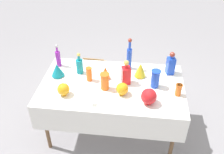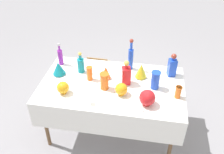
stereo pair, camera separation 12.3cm
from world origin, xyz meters
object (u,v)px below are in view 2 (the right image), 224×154
Objects in this scene: slender_vase_3 at (155,80)px; square_decanter_0 at (172,66)px; slender_vase_2 at (104,81)px; slender_vase_1 at (90,73)px; fluted_vase_1 at (106,72)px; tall_bottle_0 at (81,64)px; cardboard_box_behind_left at (118,79)px; round_bowl_1 at (147,98)px; round_bowl_2 at (121,89)px; square_decanter_1 at (126,74)px; cardboard_box_behind_right at (96,75)px; fluted_vase_2 at (59,68)px; round_bowl_0 at (63,88)px; tall_bottle_2 at (131,57)px; tall_bottle_1 at (60,56)px; slender_vase_0 at (178,92)px; fluted_vase_0 at (141,71)px.

square_decanter_0 is at bearing 56.55° from slender_vase_3.
slender_vase_2 is at bearing -152.38° from square_decanter_0.
slender_vase_1 is 1.07× the size of fluted_vase_1.
tall_bottle_0 reaches higher than fluted_vase_1.
round_bowl_1 is at bearing -68.24° from cardboard_box_behind_left.
tall_bottle_0 is at bearing 147.50° from round_bowl_2.
tall_bottle_0 is at bearing 150.94° from round_bowl_1.
cardboard_box_behind_right is (-0.57, 0.89, -0.70)m from square_decanter_1.
fluted_vase_2 is at bearing -125.76° from cardboard_box_behind_left.
fluted_vase_1 reaches higher than round_bowl_0.
tall_bottle_2 is at bearing 44.15° from fluted_vase_1.
slender_vase_2 is at bearing -31.55° from tall_bottle_1.
fluted_vase_2 is at bearing -76.97° from tall_bottle_1.
tall_bottle_1 reaches higher than round_bowl_0.
round_bowl_2 is (-0.35, -0.18, -0.04)m from slender_vase_3.
tall_bottle_1 reaches higher than slender_vase_0.
square_decanter_0 is 0.53× the size of cardboard_box_behind_left.
cardboard_box_behind_left is (-0.55, 0.91, -0.73)m from slender_vase_3.
square_decanter_1 is 0.33m from slender_vase_3.
square_decanter_0 is 1.38× the size of slender_vase_3.
cardboard_box_behind_right is at bearing 149.81° from square_decanter_0.
tall_bottle_2 is 0.88m from fluted_vase_2.
fluted_vase_0 is 0.48m from round_bowl_1.
tall_bottle_1 is 1.24m from slender_vase_3.
fluted_vase_2 is 1.17× the size of round_bowl_2.
square_decanter_0 is 2.07× the size of round_bowl_2.
fluted_vase_0 reaches higher than fluted_vase_1.
round_bowl_2 is 1.30m from cardboard_box_behind_left.
square_decanter_0 is 0.72m from round_bowl_2.
fluted_vase_0 is 1.09× the size of fluted_vase_2.
square_decanter_1 reaches higher than tall_bottle_1.
cardboard_box_behind_left is (0.35, 0.74, -0.72)m from tall_bottle_0.
slender_vase_1 is 1.04× the size of fluted_vase_2.
slender_vase_2 is at bearing -143.89° from fluted_vase_0.
tall_bottle_1 reaches higher than fluted_vase_1.
slender_vase_0 is at bearing -35.57° from fluted_vase_0.
tall_bottle_2 is at bearing 16.11° from tall_bottle_0.
fluted_vase_1 is at bearing -167.30° from fluted_vase_0.
square_decanter_0 is 1.63× the size of fluted_vase_0.
slender_vase_3 is 1.50× the size of round_bowl_2.
tall_bottle_0 is at bearing 169.39° from slender_vase_3.
slender_vase_3 is at bearing -2.35° from slender_vase_1.
slender_vase_1 is at bearing 52.39° from round_bowl_0.
slender_vase_0 is 1.02m from slender_vase_1.
slender_vase_1 reaches higher than cardboard_box_behind_left.
fluted_vase_0 is (-0.36, -0.11, -0.04)m from square_decanter_0.
tall_bottle_1 is 0.99× the size of square_decanter_1.
fluted_vase_0 reaches higher than slender_vase_1.
tall_bottle_2 reaches higher than slender_vase_0.
fluted_vase_2 is (-0.98, -0.10, -0.01)m from fluted_vase_0.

